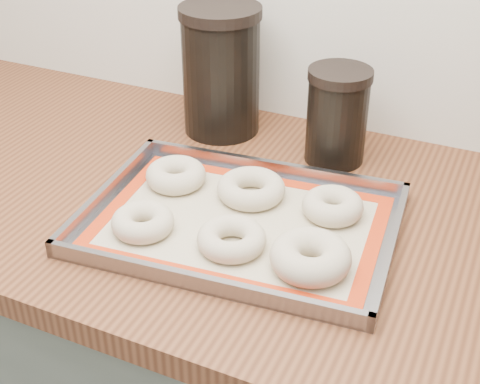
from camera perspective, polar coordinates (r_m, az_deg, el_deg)
The scene contains 11 objects.
countertop at distance 1.02m, azimuth 14.28°, elevation -5.11°, with size 3.06×0.68×0.04m, color brown.
baking_tray at distance 1.01m, azimuth 0.00°, elevation -2.56°, with size 0.49×0.37×0.03m.
baking_mat at distance 1.01m, azimuth -0.00°, elevation -2.66°, with size 0.45×0.33×0.00m.
bagel_front_left at distance 0.99m, azimuth -8.30°, elevation -2.54°, with size 0.09×0.09×0.03m, color beige.
bagel_front_mid at distance 0.95m, azimuth -0.72°, elevation -4.02°, with size 0.10×0.10×0.03m, color beige.
bagel_front_right at distance 0.91m, azimuth 6.03°, elevation -5.53°, with size 0.11×0.11×0.04m, color beige.
bagel_back_left at distance 1.10m, azimuth -5.50°, elevation 1.46°, with size 0.10×0.10×0.04m, color beige.
bagel_back_mid at distance 1.06m, azimuth 0.95°, elevation 0.30°, with size 0.11×0.11×0.03m, color beige.
bagel_back_right at distance 1.02m, azimuth 7.91°, elevation -1.18°, with size 0.09×0.09×0.04m, color beige.
canister_left at distance 1.24m, azimuth -1.64°, elevation 10.34°, with size 0.15×0.15×0.24m.
canister_mid at distance 1.16m, azimuth 8.28°, elevation 6.47°, with size 0.11×0.11×0.17m.
Camera 1 is at (0.10, 0.86, 1.48)m, focal length 50.00 mm.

